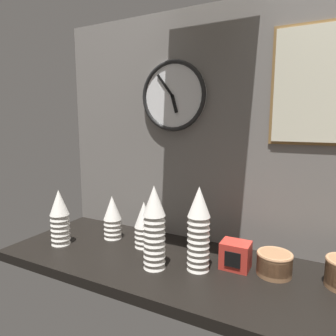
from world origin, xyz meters
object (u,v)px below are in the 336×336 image
cup_stack_center (154,227)px  napkin_dispenser (236,255)px  cup_stack_center_right (199,229)px  menu_board (336,84)px  cup_stack_far_left (60,217)px  cup_stack_center_left (144,224)px  cup_stack_left (112,217)px  wall_clock (173,96)px  bowl_stack_right (274,263)px

cup_stack_center → napkin_dispenser: cup_stack_center is taller
cup_stack_center_right → menu_board: menu_board is taller
cup_stack_far_left → cup_stack_center_left: cup_stack_far_left is taller
cup_stack_left → wall_clock: 0.64m
bowl_stack_right → wall_clock: 0.82m
cup_stack_center_left → menu_board: size_ratio=0.46×
cup_stack_left → bowl_stack_right: size_ratio=1.62×
cup_stack_center → cup_stack_center_left: bearing=133.1°
bowl_stack_right → cup_stack_left: bearing=179.1°
cup_stack_far_left → cup_stack_left: (0.17, 0.17, -0.02)m
wall_clock → bowl_stack_right: bearing=-18.7°
wall_clock → cup_stack_far_left: bearing=-141.7°
cup_stack_center → wall_clock: 0.61m
cup_stack_left → cup_stack_center_right: cup_stack_center_right is taller
cup_stack_center_right → bowl_stack_right: cup_stack_center_right is taller
cup_stack_center_left → napkin_dispenser: 0.42m
wall_clock → menu_board: size_ratio=0.72×
cup_stack_far_left → cup_stack_center_right: cup_stack_center_right is taller
cup_stack_left → wall_clock: wall_clock is taller
cup_stack_center_right → menu_board: size_ratio=0.72×
cup_stack_center → menu_board: 0.85m
cup_stack_center → wall_clock: size_ratio=1.00×
cup_stack_center → cup_stack_center_left: 0.21m
cup_stack_far_left → cup_stack_left: 0.24m
cup_stack_center → napkin_dispenser: (0.28, 0.14, -0.11)m
cup_stack_center → menu_board: bearing=30.2°
bowl_stack_right → menu_board: bearing=49.3°
cup_stack_center_left → napkin_dispenser: (0.42, -0.01, -0.05)m
bowl_stack_right → menu_board: (0.15, 0.18, 0.65)m
cup_stack_left → bowl_stack_right: (0.74, -0.01, -0.06)m
cup_stack_far_left → napkin_dispenser: (0.77, 0.14, -0.08)m
cup_stack_center_right → cup_stack_center: 0.17m
cup_stack_left → cup_stack_center_right: bearing=-11.9°
wall_clock → cup_stack_left: bearing=-147.3°
wall_clock → cup_stack_center_right: bearing=-47.6°
bowl_stack_right → menu_board: size_ratio=0.28×
cup_stack_center → wall_clock: bearing=104.4°
cup_stack_center → menu_board: size_ratio=0.72×
cup_stack_center_left → cup_stack_center_right: bearing=-16.0°
bowl_stack_right → menu_board: 0.69m
menu_board → cup_stack_center_right: bearing=-147.2°
cup_stack_far_left → wall_clock: (0.41, 0.33, 0.55)m
napkin_dispenser → menu_board: bearing=33.5°
cup_stack_far_left → menu_board: 1.25m
menu_board → napkin_dispenser: size_ratio=4.16×
cup_stack_left → napkin_dispenser: 0.61m
bowl_stack_right → wall_clock: wall_clock is taller
wall_clock → napkin_dispenser: wall_clock is taller
cup_stack_center_right → cup_stack_far_left: bearing=-174.1°
cup_stack_center_right → cup_stack_center: same height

